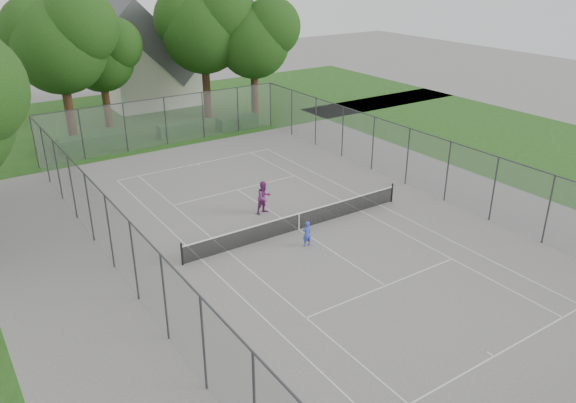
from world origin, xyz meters
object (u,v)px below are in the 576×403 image
tennis_net (299,221)px  girl_player (307,234)px  woman_player (264,197)px  house (150,62)px

tennis_net → girl_player: size_ratio=9.98×
girl_player → woman_player: woman_player is taller
tennis_net → house: (3.73, 29.29, 3.38)m
girl_player → woman_player: size_ratio=0.71×
house → girl_player: house is taller
house → woman_player: 27.06m
tennis_net → house: 29.72m
tennis_net → house: size_ratio=1.33×
tennis_net → woman_player: (-0.40, 2.72, 0.40)m
house → girl_player: size_ratio=7.49×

